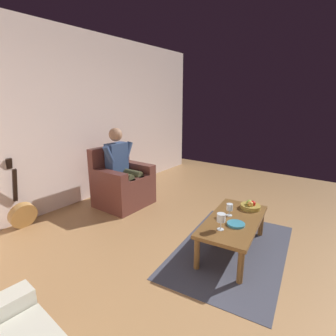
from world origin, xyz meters
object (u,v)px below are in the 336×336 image
Objects in this scene: person_seated at (122,165)px; wine_glass_near at (221,219)px; coffee_table at (233,223)px; wine_glass_far at (230,208)px; armchair at (122,185)px; fruit_bowl at (251,206)px; guitar at (22,213)px; decorative_dish at (236,224)px.

person_seated is 2.03m from wine_glass_near.
coffee_table is 0.18m from wine_glass_far.
armchair is at bearing -96.24° from coffee_table.
wine_glass_far is 0.60× the size of fruit_bowl.
guitar is 4.99× the size of decorative_dish.
fruit_bowl is at bearing 158.48° from wine_glass_far.
guitar is at bearing -59.01° from fruit_bowl.
wine_glass_far is (0.16, 1.92, 0.14)m from armchair.
wine_glass_far is at bearing -139.47° from decorative_dish.
guitar is at bearing -20.42° from armchair.
armchair reaches higher than fruit_bowl.
armchair is 2.02m from coffee_table.
wine_glass_near reaches higher than fruit_bowl.
coffee_table is 6.21× the size of decorative_dish.
wine_glass_near reaches higher than decorative_dish.
guitar is 6.60× the size of wine_glass_far.
guitar reaches higher than wine_glass_far.
decorative_dish is at bearing 80.67° from person_seated.
wine_glass_near is (0.53, 1.99, 0.17)m from armchair.
armchair is 2.06m from wine_glass_near.
decorative_dish reaches higher than coffee_table.
guitar is (1.37, -0.51, -0.13)m from armchair.
coffee_table is at bearing 176.38° from wine_glass_near.
armchair is at bearing -90.00° from person_seated.
person_seated is 2.02m from coffee_table.
wine_glass_far is (-0.37, -0.06, -0.03)m from wine_glass_near.
fruit_bowl is at bearing 95.03° from armchair.
wine_glass_near is 0.94× the size of decorative_dish.
armchair reaches higher than guitar.
armchair is at bearing -94.75° from wine_glass_far.
fruit_bowl is (-0.34, 0.13, -0.06)m from wine_glass_far.
person_seated reaches higher than wine_glass_near.
coffee_table is 4.93× the size of fruit_bowl.
coffee_table is 0.16m from decorative_dish.
armchair is 2.11m from decorative_dish.
wine_glass_far is at bearing -125.97° from coffee_table.
armchair reaches higher than decorative_dish.
guitar reaches higher than decorative_dish.
wine_glass_near is 1.24× the size of wine_glass_far.
fruit_bowl is at bearing 120.99° from guitar.
wine_glass_far is 0.37m from fruit_bowl.
decorative_dish is at bearing 111.59° from guitar.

